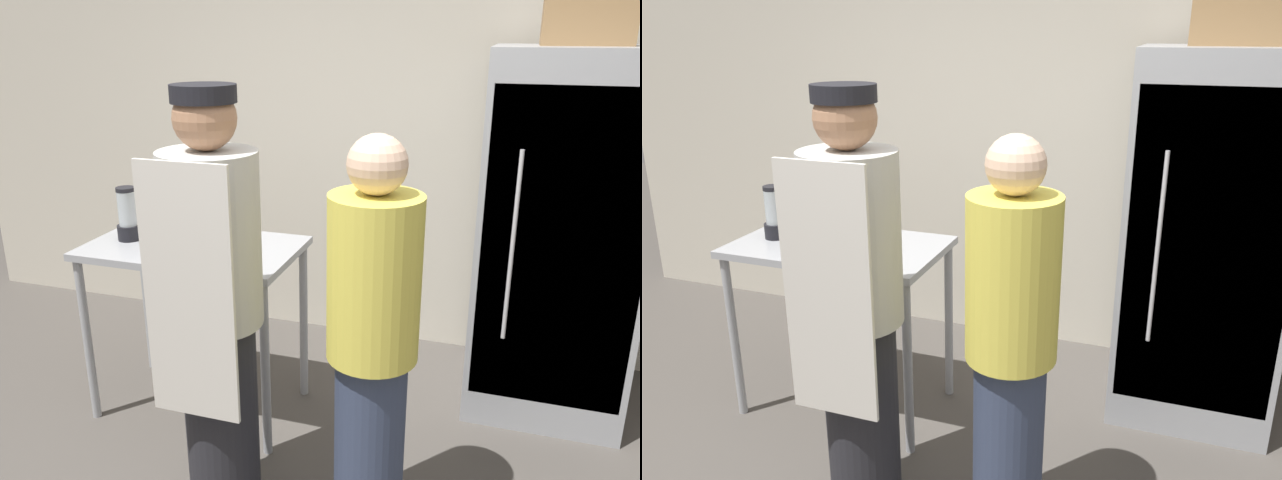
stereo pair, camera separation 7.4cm
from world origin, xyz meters
TOP-DOWN VIEW (x-y plane):
  - back_wall at (0.00, 2.22)m, footprint 6.40×0.12m
  - refrigerator at (0.85, 1.68)m, footprint 0.77×0.76m
  - prep_counter at (-0.87, 1.06)m, footprint 1.05×0.62m
  - donut_box at (-0.78, 1.01)m, footprint 0.27×0.20m
  - blender_pitcher at (-1.22, 1.04)m, footprint 0.12×0.12m
  - cardboard_storage_box at (0.87, 1.75)m, footprint 0.40×0.36m
  - person_baker at (-0.44, 0.44)m, footprint 0.37×0.39m
  - person_customer at (0.18, 0.49)m, footprint 0.34×0.34m

SIDE VIEW (x-z plane):
  - prep_counter at x=-0.87m, z-range 0.34..1.25m
  - person_customer at x=0.18m, z-range 0.02..1.62m
  - person_baker at x=-0.44m, z-range 0.04..1.79m
  - refrigerator at x=0.85m, z-range 0.00..1.86m
  - donut_box at x=-0.78m, z-range 0.84..1.08m
  - blender_pitcher at x=-1.22m, z-range 0.90..1.17m
  - back_wall at x=0.00m, z-range 0.00..2.92m
  - cardboard_storage_box at x=0.87m, z-range 1.86..2.08m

